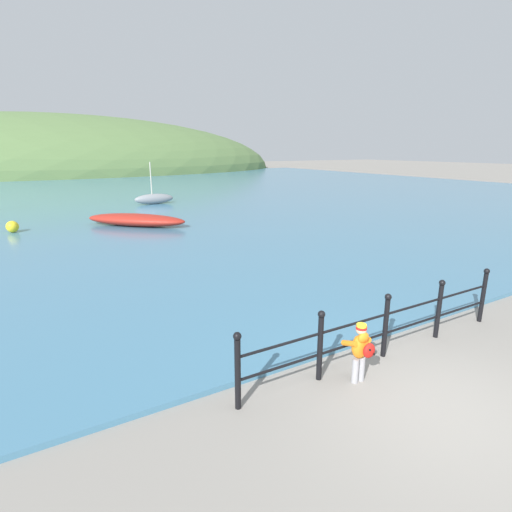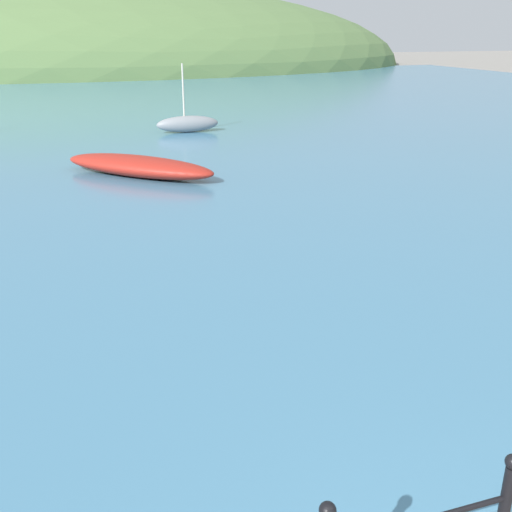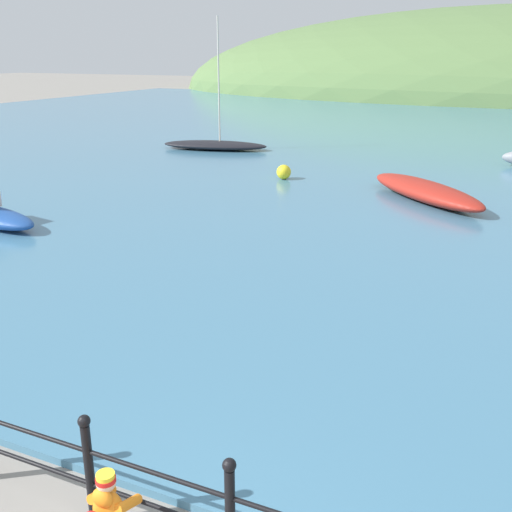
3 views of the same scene
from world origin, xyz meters
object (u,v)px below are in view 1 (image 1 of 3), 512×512
(boat_blue_hull, at_px, (136,220))
(boat_twin_mast, at_px, (154,199))
(child_in_coat, at_px, (361,348))
(mooring_buoy, at_px, (12,227))

(boat_blue_hull, height_order, boat_twin_mast, boat_twin_mast)
(child_in_coat, relative_size, boat_twin_mast, 0.37)
(boat_blue_hull, distance_m, boat_twin_mast, 7.84)
(child_in_coat, bearing_deg, boat_twin_mast, 81.64)
(boat_blue_hull, xyz_separation_m, boat_twin_mast, (3.03, 7.23, 0.06))
(boat_blue_hull, bearing_deg, mooring_buoy, 166.99)
(child_in_coat, xyz_separation_m, mooring_buoy, (-4.84, 16.12, -0.25))
(boat_twin_mast, bearing_deg, mooring_buoy, -143.18)
(boat_blue_hull, relative_size, boat_twin_mast, 1.65)
(child_in_coat, relative_size, mooring_buoy, 1.97)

